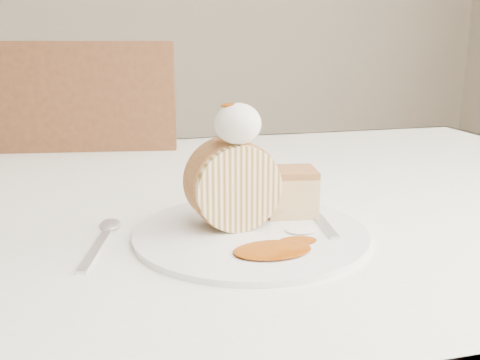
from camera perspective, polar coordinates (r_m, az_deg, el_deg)
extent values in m
cube|color=white|center=(0.77, -3.06, -2.96)|extent=(1.40, 0.90, 0.04)
cube|color=white|center=(1.23, -7.10, -2.08)|extent=(1.40, 0.01, 0.28)
cylinder|color=brown|center=(1.47, 18.92, -10.61)|extent=(0.06, 0.06, 0.71)
cube|color=brown|center=(1.40, -15.65, -6.75)|extent=(0.52, 0.52, 0.04)
cube|color=brown|center=(1.13, -18.33, 1.71)|extent=(0.45, 0.11, 0.48)
cylinder|color=brown|center=(1.65, -7.07, -12.03)|extent=(0.04, 0.04, 0.44)
cylinder|color=brown|center=(1.71, -20.50, -11.94)|extent=(0.04, 0.04, 0.44)
cylinder|color=brown|center=(1.52, 23.50, -16.88)|extent=(0.03, 0.03, 0.39)
cylinder|color=white|center=(0.61, 1.15, -5.68)|extent=(0.30, 0.30, 0.01)
cylinder|color=#FFE8B1|center=(0.61, -0.76, -0.48)|extent=(0.10, 0.06, 0.10)
cube|color=#A5753E|center=(0.66, 5.47, -1.55)|extent=(0.07, 0.06, 0.05)
ellipsoid|color=silver|center=(0.58, -0.24, 6.02)|extent=(0.05, 0.05, 0.04)
ellipsoid|color=#833505|center=(0.58, -0.81, 8.51)|extent=(0.03, 0.02, 0.01)
cube|color=silver|center=(0.64, 8.68, -4.35)|extent=(0.04, 0.16, 0.00)
cube|color=silver|center=(0.59, -15.14, -7.20)|extent=(0.05, 0.14, 0.00)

